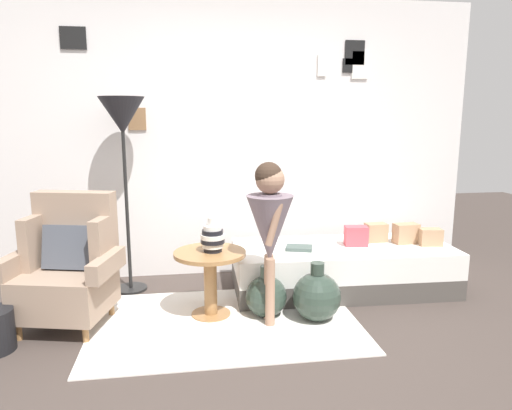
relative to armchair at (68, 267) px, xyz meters
The scene contains 16 objects.
ground_plane 1.60m from the armchair, 36.01° to the right, with size 12.00×12.00×0.00m, color #423833.
gallery_wall 1.84m from the armchair, 39.91° to the left, with size 4.80×0.12×2.60m.
rug 1.23m from the armchair, ahead, with size 1.96×1.31×0.01m, color silver.
armchair is the anchor object (origin of this frame).
daybed 2.26m from the armchair, ahead, with size 1.92×0.85×0.40m.
pillow_head 3.00m from the armchair, ahead, with size 0.19×0.12×0.15m, color tan.
pillow_mid 2.83m from the armchair, ahead, with size 0.21×0.12×0.18m, color tan.
pillow_back 2.60m from the armchair, 10.27° to the left, with size 0.19×0.12×0.17m, color tan.
pillow_extra 2.36m from the armchair, ahead, with size 0.20×0.12×0.17m, color #D64C56.
side_table 1.04m from the armchair, ahead, with size 0.55×0.55×0.51m.
vase_striped 1.07m from the armchair, ahead, with size 0.18×0.18×0.26m.
floor_lamp 1.25m from the armchair, 60.73° to the left, with size 0.38×0.38×1.68m.
person_child 1.51m from the armchair, ahead, with size 0.34×0.34×1.21m.
book_on_daybed 1.84m from the armchair, ahead, with size 0.22×0.16×0.03m, color #465752.
demijohn_near 1.48m from the armchair, ahead, with size 0.32×0.32×0.40m.
demijohn_far 1.85m from the armchair, ahead, with size 0.37×0.37×0.45m.
Camera 1 is at (-0.39, -2.56, 1.53)m, focal length 33.02 mm.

